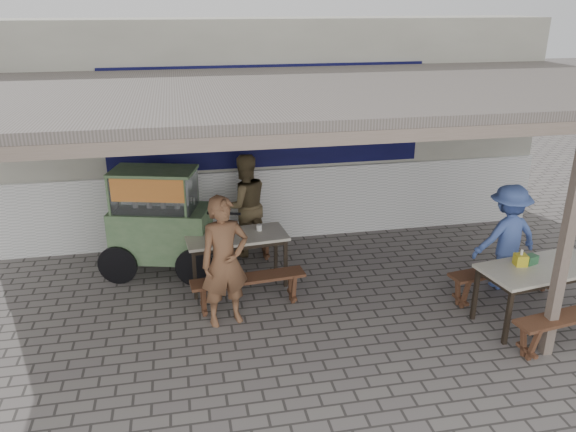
# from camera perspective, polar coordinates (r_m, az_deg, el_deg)

# --- Properties ---
(ground) EXTENTS (60.00, 60.00, 0.00)m
(ground) POSITION_cam_1_polar(r_m,az_deg,el_deg) (6.97, 3.84, -11.63)
(ground) COLOR slate
(ground) RESTS_ON ground
(back_wall) EXTENTS (9.00, 1.28, 3.50)m
(back_wall) POSITION_cam_1_polar(r_m,az_deg,el_deg) (9.58, -1.44, 8.79)
(back_wall) COLOR #B8B6A5
(back_wall) RESTS_ON ground
(warung_roof) EXTENTS (9.00, 4.21, 2.81)m
(warung_roof) POSITION_cam_1_polar(r_m,az_deg,el_deg) (6.82, 2.57, 12.25)
(warung_roof) COLOR #615853
(warung_roof) RESTS_ON ground
(table_left) EXTENTS (1.43, 0.76, 0.75)m
(table_left) POSITION_cam_1_polar(r_m,az_deg,el_deg) (7.75, -5.25, -2.50)
(table_left) COLOR beige
(table_left) RESTS_ON ground
(bench_left_street) EXTENTS (1.50, 0.42, 0.45)m
(bench_left_street) POSITION_cam_1_polar(r_m,az_deg,el_deg) (7.28, -4.04, -6.99)
(bench_left_street) COLOR brown
(bench_left_street) RESTS_ON ground
(bench_left_wall) EXTENTS (1.50, 0.42, 0.45)m
(bench_left_wall) POSITION_cam_1_polar(r_m,az_deg,el_deg) (8.51, -6.13, -2.74)
(bench_left_wall) COLOR brown
(bench_left_wall) RESTS_ON ground
(table_right) EXTENTS (1.62, 0.94, 0.75)m
(table_right) POSITION_cam_1_polar(r_m,az_deg,el_deg) (7.51, 24.42, -5.21)
(table_right) COLOR beige
(table_right) RESTS_ON ground
(bench_right_wall) EXTENTS (1.66, 0.53, 0.45)m
(bench_right_wall) POSITION_cam_1_polar(r_m,az_deg,el_deg) (8.04, 21.13, -5.60)
(bench_right_wall) COLOR brown
(bench_right_wall) RESTS_ON ground
(vendor_cart) EXTENTS (2.03, 1.13, 1.58)m
(vendor_cart) POSITION_cam_1_polar(r_m,az_deg,el_deg) (8.18, -12.96, -0.26)
(vendor_cart) COLOR #6C8A5C
(vendor_cart) RESTS_ON ground
(patron_street_side) EXTENTS (0.68, 0.53, 1.65)m
(patron_street_side) POSITION_cam_1_polar(r_m,az_deg,el_deg) (6.80, -6.45, -4.64)
(patron_street_side) COLOR brown
(patron_street_side) RESTS_ON ground
(patron_wall_side) EXTENTS (0.90, 0.77, 1.61)m
(patron_wall_side) POSITION_cam_1_polar(r_m,az_deg,el_deg) (8.67, -4.45, 1.12)
(patron_wall_side) COLOR brown
(patron_wall_side) RESTS_ON ground
(patron_right_table) EXTENTS (1.01, 0.65, 1.48)m
(patron_right_table) POSITION_cam_1_polar(r_m,az_deg,el_deg) (8.22, 21.32, -1.99)
(patron_right_table) COLOR #4E6BBE
(patron_right_table) RESTS_ON ground
(tissue_box) EXTENTS (0.16, 0.16, 0.14)m
(tissue_box) POSITION_cam_1_polar(r_m,az_deg,el_deg) (7.37, 22.55, -4.14)
(tissue_box) COLOR yellow
(tissue_box) RESTS_ON table_right
(donation_box) EXTENTS (0.19, 0.16, 0.11)m
(donation_box) POSITION_cam_1_polar(r_m,az_deg,el_deg) (7.47, 23.41, -4.08)
(donation_box) COLOR #2F6A40
(donation_box) RESTS_ON table_right
(condiment_jar) EXTENTS (0.08, 0.08, 0.09)m
(condiment_jar) POSITION_cam_1_polar(r_m,az_deg,el_deg) (7.84, -2.94, -1.17)
(condiment_jar) COLOR silver
(condiment_jar) RESTS_ON table_left
(condiment_bowl) EXTENTS (0.23, 0.23, 0.04)m
(condiment_bowl) POSITION_cam_1_polar(r_m,az_deg,el_deg) (7.78, -7.63, -1.69)
(condiment_bowl) COLOR silver
(condiment_bowl) RESTS_ON table_left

